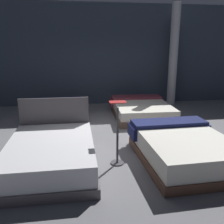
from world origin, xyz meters
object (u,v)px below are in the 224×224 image
at_px(bed_0, 51,154).
at_px(price_sign, 117,140).
at_px(bed_1, 183,148).
at_px(bed_2, 59,112).
at_px(bed_3, 141,110).
at_px(support_pillar, 173,55).

relative_size(bed_0, price_sign, 1.83).
bearing_deg(price_sign, bed_1, -2.11).
xyz_separation_m(bed_2, bed_3, (2.43, -0.05, -0.00)).
xyz_separation_m(bed_0, bed_3, (2.36, 2.89, -0.04)).
bearing_deg(bed_1, support_pillar, 69.36).
xyz_separation_m(bed_2, support_pillar, (3.93, 1.43, 1.54)).
xyz_separation_m(bed_3, support_pillar, (1.50, 1.48, 1.54)).
height_order(bed_2, price_sign, price_sign).
bearing_deg(price_sign, bed_3, 67.54).
relative_size(bed_0, bed_1, 1.00).
height_order(bed_1, support_pillar, support_pillar).
height_order(bed_2, support_pillar, support_pillar).
relative_size(bed_0, bed_2, 1.01).
xyz_separation_m(bed_0, support_pillar, (3.86, 4.36, 1.50)).
xyz_separation_m(bed_1, bed_3, (-0.01, 2.97, -0.04)).
height_order(bed_0, price_sign, price_sign).
xyz_separation_m(bed_0, price_sign, (1.15, -0.03, 0.20)).
bearing_deg(support_pillar, bed_2, -160.00).
bearing_deg(bed_2, bed_0, -89.82).
bearing_deg(bed_0, bed_1, -2.21).
bearing_deg(bed_0, bed_3, 50.44).
bearing_deg(bed_1, bed_2, 126.84).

